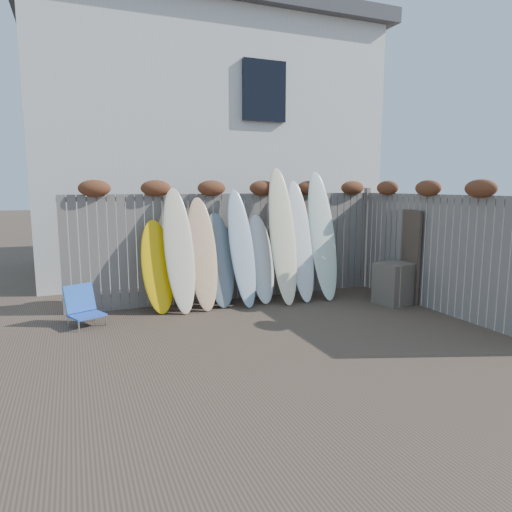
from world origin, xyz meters
name	(u,v)px	position (x,y,z in m)	size (l,w,h in m)	color
ground	(287,337)	(0.00, 0.00, 0.00)	(80.00, 80.00, 0.00)	#493A2D
back_fence	(235,237)	(0.06, 2.39, 1.18)	(6.05, 0.28, 2.24)	slate
right_fence	(441,245)	(2.99, 0.25, 1.14)	(0.28, 4.40, 2.24)	slate
house	(200,146)	(0.50, 6.50, 3.20)	(8.50, 5.50, 6.33)	silver
beach_chair	(83,307)	(-2.69, 1.69, 0.29)	(0.63, 0.64, 0.62)	blue
wooden_crate	(395,283)	(2.64, 0.95, 0.38)	(0.65, 0.54, 0.76)	brown
lattice_panel	(403,254)	(3.00, 1.21, 0.85)	(0.05, 1.14, 1.71)	brown
surfboard_0	(158,266)	(-1.47, 2.04, 0.79)	(0.54, 0.07, 1.63)	#FFC307
surfboard_1	(179,250)	(-1.10, 1.98, 1.06)	(0.51, 0.07, 2.20)	beige
surfboard_2	(202,253)	(-0.69, 1.99, 0.97)	(0.51, 0.07, 2.03)	#FFCC72
surfboard_3	(219,260)	(-0.37, 2.04, 0.83)	(0.55, 0.07, 1.73)	slate
surfboard_4	(242,248)	(0.02, 1.95, 1.04)	(0.46, 0.07, 2.17)	#9CB5C8
surfboard_5	(261,259)	(0.42, 2.01, 0.81)	(0.49, 0.07, 1.68)	white
surfboard_6	(283,235)	(0.81, 1.90, 1.24)	(0.48, 0.07, 2.59)	#FEF2BF
surfboard_7	(300,241)	(1.19, 1.93, 1.12)	(0.48, 0.07, 2.34)	white
surfboard_8	(322,235)	(1.66, 1.92, 1.21)	(0.51, 0.07, 2.53)	silver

